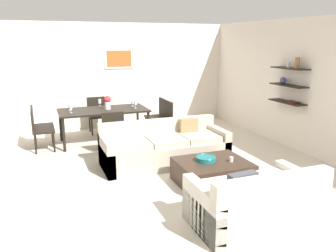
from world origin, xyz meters
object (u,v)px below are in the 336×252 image
Objects in this scene: wine_glass_head at (100,101)px; centerpiece_vase at (107,102)px; dining_chair_right_near at (165,117)px; wine_glass_left_near at (71,108)px; decorative_bowl at (206,159)px; wine_glass_left_far at (70,106)px; sofa_beige at (165,148)px; dining_chair_left_near at (39,128)px; dining_chair_left_far at (39,123)px; loveseat_white at (255,202)px; wine_glass_right_far at (133,102)px; dining_chair_foot at (112,129)px; dining_table at (103,112)px; dining_chair_head at (97,113)px; wine_glass_right_near at (135,103)px; dining_chair_right_far at (158,114)px; candle_jar at (231,159)px; coffee_table at (212,172)px.

centerpiece_vase is (0.10, -0.44, 0.06)m from wine_glass_head.
wine_glass_left_near is at bearing 177.26° from dining_chair_right_near.
wine_glass_left_far reaches higher than decorative_bowl.
sofa_beige is 2.64× the size of dining_chair_left_near.
dining_chair_left_near is 0.44m from dining_chair_left_far.
loveseat_white is 4.12m from dining_chair_right_near.
wine_glass_left_far is (0.67, -0.10, 0.35)m from dining_chair_left_far.
wine_glass_right_far is 0.46× the size of centerpiece_vase.
dining_chair_right_near is 1.54m from dining_chair_foot.
centerpiece_vase is at bearing -5.33° from dining_table.
dining_chair_head and dining_chair_foot have the same top height.
dining_chair_foot is 4.97× the size of wine_glass_right_near.
dining_chair_right_far is 1.00× the size of dining_chair_left_far.
wine_glass_head reaches higher than wine_glass_left_far.
wine_glass_right_far is 0.95× the size of wine_glass_left_near.
decorative_bowl is at bearing -70.11° from dining_table.
dining_chair_left_far is 1.00× the size of dining_chair_foot.
dining_chair_right_near is (2.76, 0.00, 0.00)m from dining_chair_left_near.
sofa_beige reaches higher than dining_table.
loveseat_white is 4.81× the size of decorative_bowl.
dining_table is 1.41m from dining_chair_right_far.
dining_chair_head is 5.78× the size of wine_glass_left_far.
dining_chair_right_near is at bearing 83.50° from decorative_bowl.
wine_glass_right_far is 1.42m from wine_glass_left_far.
dining_chair_right_near is at bearing -8.50° from wine_glass_right_near.
loveseat_white is 10.48× the size of wine_glass_left_near.
wine_glass_right_far is 0.93× the size of wine_glass_left_far.
wine_glass_head is 0.46m from centerpiece_vase.
wine_glass_head is at bearing 25.42° from dining_chair_left_near.
sofa_beige is 2.52m from wine_glass_left_far.
candle_jar is 2.65m from dining_chair_foot.
dining_chair_foot is 1.11m from wine_glass_left_near.
sofa_beige and loveseat_white have the same top height.
wine_glass_left_far is at bearing 127.58° from sofa_beige.
coffee_table is at bearing -81.05° from wine_glass_right_near.
loveseat_white reaches higher than candle_jar.
dining_chair_foot is (1.38, -1.12, 0.00)m from dining_chair_left_far.
dining_chair_foot is (0.00, -0.90, -0.18)m from dining_table.
decorative_bowl is at bearing 152.98° from coffee_table.
coffee_table is 3.60× the size of centerpiece_vase.
wine_glass_left_far is at bearing 120.05° from decorative_bowl.
coffee_table is at bearing -73.38° from dining_chair_head.
dining_chair_left_near is (-1.38, -1.12, 0.00)m from dining_chair_head.
centerpiece_vase is (-0.69, 1.82, 0.63)m from sofa_beige.
dining_chair_right_near and dining_chair_foot have the same top height.
decorative_bowl is 0.40m from candle_jar.
centerpiece_vase is (-0.61, 0.11, 0.05)m from wine_glass_right_near.
wine_glass_right_near is (0.71, -1.02, 0.37)m from dining_chair_head.
decorative_bowl is 3.67m from dining_chair_left_near.
coffee_table is at bearing -71.27° from wine_glass_head.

